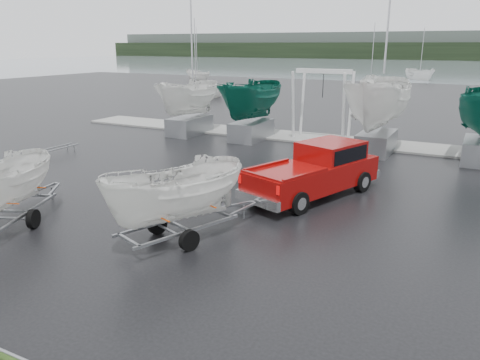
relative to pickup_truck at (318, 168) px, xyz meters
The scene contains 17 objects.
ground_plane 5.88m from the pickup_truck, 150.68° to the right, with size 120.00×120.00×0.00m, color black.
lake 97.30m from the pickup_truck, 92.98° to the left, with size 300.00×300.00×0.00m, color slate.
dock 11.39m from the pickup_truck, 116.45° to the left, with size 30.00×3.00×0.12m, color gray.
treeline 167.25m from the pickup_truck, 91.73° to the left, with size 300.00×8.00×6.00m, color black.
far_hill 175.28m from the pickup_truck, 91.65° to the left, with size 300.00×6.00×10.00m, color #4C5651.
pickup_truck is the anchor object (origin of this frame).
trailer_hitched 6.67m from the pickup_truck, 110.25° to the right, with size 2.35×3.79×5.23m.
trailer_parked 10.72m from the pickup_truck, 135.50° to the right, with size 2.45×3.78×4.90m.
boat_hoist 10.77m from the pickup_truck, 107.28° to the left, with size 3.30×2.18×4.12m.
keelboat_0 14.02m from the pickup_truck, 143.69° to the left, with size 2.26×3.20×10.42m.
keelboat_1 11.18m from the pickup_truck, 129.42° to the left, with size 2.41×3.20×7.50m.
keelboat_2 8.91m from the pickup_truck, 86.60° to the left, with size 2.86×3.20×11.04m.
mast_rack_0 14.19m from the pickup_truck, behind, with size 0.56×6.50×0.06m.
moored_boat_0 33.48m from the pickup_truck, 130.37° to the left, with size 3.48×3.50×11.34m.
moored_boat_1 44.44m from the pickup_truck, 99.86° to the left, with size 2.67×2.73×11.34m.
moored_boat_4 59.18m from the pickup_truck, 126.75° to the left, with size 3.42×3.40×11.23m.
moored_boat_5 65.29m from the pickup_truck, 93.89° to the left, with size 3.94×3.96×11.73m.
Camera 1 is at (10.22, -13.56, 5.51)m, focal length 35.00 mm.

